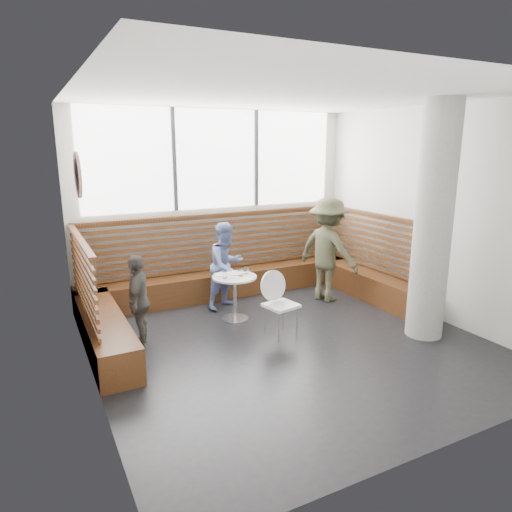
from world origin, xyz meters
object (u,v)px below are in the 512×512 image
concrete_column (433,223)px  adult_man (328,250)px  cafe_chair (279,298)px  child_back (226,266)px  cafe_table (235,289)px  child_left (139,301)px

concrete_column → adult_man: (-0.35, 1.86, -0.72)m
concrete_column → cafe_chair: concrete_column is taller
adult_man → child_back: size_ratio=1.25×
concrete_column → child_back: size_ratio=2.26×
cafe_table → child_back: size_ratio=0.49×
cafe_table → child_left: 1.53m
concrete_column → cafe_chair: (-1.82, 0.95, -1.07)m
cafe_chair → child_back: child_back is taller
concrete_column → cafe_table: bearing=141.2°
child_back → child_left: (-1.61, -0.82, -0.09)m
cafe_table → cafe_chair: bearing=-67.2°
concrete_column → child_back: bearing=131.6°
cafe_table → cafe_chair: 0.84m
cafe_table → child_back: 0.61m
adult_man → child_back: 1.75m
child_back → child_left: child_back is taller
child_back → cafe_table: bearing=-121.7°
concrete_column → child_left: (-3.65, 1.47, -0.98)m
cafe_table → adult_man: adult_man is taller
cafe_chair → child_left: 1.90m
cafe_chair → adult_man: 1.77m
adult_man → child_left: adult_man is taller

